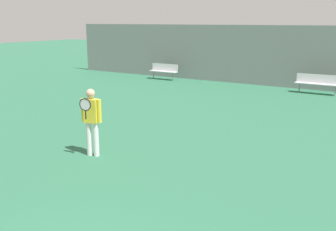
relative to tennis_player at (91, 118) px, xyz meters
The scene contains 4 objects.
tennis_player is the anchor object (origin of this frame).
bench_courtside_far 13.34m from the tennis_player, 115.22° to the left, with size 1.73×0.40×0.90m.
bench_by_gate 12.41m from the tennis_player, 76.62° to the left, with size 2.02×0.40×0.90m.
back_fence 13.43m from the tennis_player, 77.15° to the left, with size 31.21×0.06×3.11m.
Camera 1 is at (3.71, -2.16, 3.35)m, focal length 42.00 mm.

